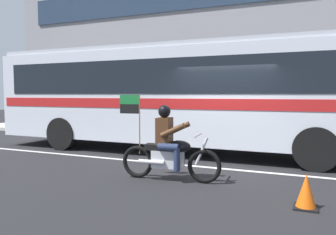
# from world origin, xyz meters

# --- Properties ---
(ground_plane) EXTENTS (60.00, 60.00, 0.00)m
(ground_plane) POSITION_xyz_m (0.00, 0.00, 0.00)
(ground_plane) COLOR black
(sidewalk_curb) EXTENTS (28.00, 3.80, 0.15)m
(sidewalk_curb) POSITION_xyz_m (0.00, 5.10, 0.07)
(sidewalk_curb) COLOR #B7B2A8
(sidewalk_curb) RESTS_ON ground_plane
(lane_center_stripe) EXTENTS (26.60, 0.14, 0.01)m
(lane_center_stripe) POSITION_xyz_m (0.00, -0.60, 0.00)
(lane_center_stripe) COLOR silver
(lane_center_stripe) RESTS_ON ground_plane
(office_building_facade) EXTENTS (28.00, 0.89, 9.37)m
(office_building_facade) POSITION_xyz_m (0.00, 7.39, 4.69)
(office_building_facade) COLOR gray
(office_building_facade) RESTS_ON ground_plane
(transit_bus) EXTENTS (12.69, 2.65, 3.22)m
(transit_bus) POSITION_xyz_m (-1.32, 1.19, 1.88)
(transit_bus) COLOR silver
(transit_bus) RESTS_ON ground_plane
(motorcycle_with_rider) EXTENTS (2.19, 0.64, 1.78)m
(motorcycle_with_rider) POSITION_xyz_m (-0.66, -2.06, 0.67)
(motorcycle_with_rider) COLOR black
(motorcycle_with_rider) RESTS_ON ground_plane
(fire_hydrant) EXTENTS (0.22, 0.30, 0.75)m
(fire_hydrant) POSITION_xyz_m (-5.37, 3.97, 0.52)
(fire_hydrant) COLOR red
(fire_hydrant) RESTS_ON sidewalk_curb
(traffic_cone) EXTENTS (0.36, 0.36, 0.55)m
(traffic_cone) POSITION_xyz_m (1.97, -2.77, 0.26)
(traffic_cone) COLOR #EA590F
(traffic_cone) RESTS_ON ground_plane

